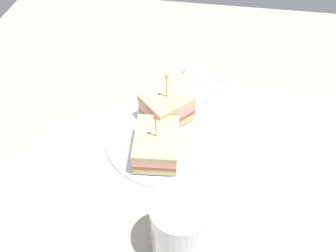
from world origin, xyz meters
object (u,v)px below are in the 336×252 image
sandwich_half_front (157,144)px  drink_glass (179,230)px  plate (168,135)px  sandwich_half_back (167,107)px  fork (194,77)px  knife (207,71)px

sandwich_half_front → drink_glass: (-6.22, 16.72, 2.19)cm
plate → sandwich_half_front: sandwich_half_front is taller
sandwich_half_back → plate: bearing=102.4°
plate → drink_glass: 22.79cm
sandwich_half_front → sandwich_half_back: 9.28cm
fork → knife: (-2.71, -2.60, 0.00)cm
fork → knife: same height
sandwich_half_back → fork: size_ratio=1.07×
plate → drink_glass: drink_glass is taller
plate → fork: 18.80cm
drink_glass → sandwich_half_back: bearing=-77.3°
drink_glass → fork: (1.80, -40.23, -5.22)cm
plate → sandwich_half_front: bearing=75.4°
fork → knife: size_ratio=1.00×
plate → sandwich_half_back: 5.46cm
drink_glass → knife: (-0.91, -42.83, -5.22)cm
drink_glass → knife: drink_glass is taller
fork → sandwich_half_back: bearing=74.1°
sandwich_half_back → drink_glass: (-5.87, 25.98, 1.70)cm
knife → sandwich_half_front: bearing=74.7°
drink_glass → plate: bearing=-77.2°
plate → sandwich_half_front: size_ratio=2.25×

